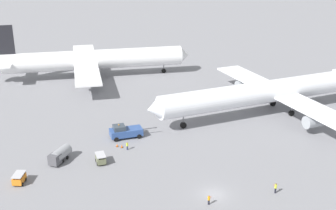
# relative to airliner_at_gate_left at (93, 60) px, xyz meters

# --- Properties ---
(ground_plane) EXTENTS (600.00, 600.00, 0.00)m
(ground_plane) POSITION_rel_airliner_at_gate_left_xyz_m (24.11, -63.45, -5.05)
(ground_plane) COLOR gray
(airliner_at_gate_left) EXTENTS (55.13, 43.77, 15.64)m
(airliner_at_gate_left) POSITION_rel_airliner_at_gate_left_xyz_m (0.00, 0.00, 0.00)
(airliner_at_gate_left) COLOR white
(airliner_at_gate_left) RESTS_ON ground
(airliner_being_pushed) EXTENTS (56.46, 45.23, 15.17)m
(airliner_being_pushed) POSITION_rel_airliner_at_gate_left_xyz_m (42.41, -30.41, 0.07)
(airliner_being_pushed) COLOR white
(airliner_being_pushed) RESTS_ON ground
(pushback_tug) EXTENTS (9.59, 4.41, 2.98)m
(pushback_tug) POSITION_rel_airliner_at_gate_left_xyz_m (9.99, -41.54, -3.78)
(pushback_tug) COLOR #2D4C8C
(pushback_tug) RESTS_ON ground
(gse_fuel_bowser_stubby) EXTENTS (3.72, 5.24, 2.40)m
(gse_fuel_bowser_stubby) POSITION_rel_airliner_at_gate_left_xyz_m (-1.22, -51.08, -3.72)
(gse_fuel_bowser_stubby) COLOR gray
(gse_fuel_bowser_stubby) RESTS_ON ground
(gse_baggage_cart_trailing) EXTENTS (2.20, 3.04, 1.71)m
(gse_baggage_cart_trailing) POSITION_rel_airliner_at_gate_left_xyz_m (5.98, -52.11, -4.19)
(gse_baggage_cart_trailing) COLOR #666B4C
(gse_baggage_cart_trailing) RESTS_ON ground
(gse_baggage_cart_near_cluster) EXTENTS (1.87, 2.89, 1.71)m
(gse_baggage_cart_near_cluster) POSITION_rel_airliner_at_gate_left_xyz_m (-6.51, -58.14, -4.19)
(gse_baggage_cart_near_cluster) COLOR orange
(gse_baggage_cart_near_cluster) RESTS_ON ground
(ground_crew_marshaller_foreground) EXTENTS (0.36, 0.49, 1.56)m
(ground_crew_marshaller_foreground) POSITION_rel_airliner_at_gate_left_xyz_m (10.51, -47.11, -4.25)
(ground_crew_marshaller_foreground) COLOR #2D3351
(ground_crew_marshaller_foreground) RESTS_ON ground
(ground_crew_wing_walker_right) EXTENTS (0.50, 0.36, 1.56)m
(ground_crew_wing_walker_right) POSITION_rel_airliner_at_gate_left_xyz_m (22.88, -66.13, -4.25)
(ground_crew_wing_walker_right) COLOR black
(ground_crew_wing_walker_right) RESTS_ON ground
(ground_crew_ramp_agent_by_cones) EXTENTS (0.45, 0.38, 1.73)m
(ground_crew_ramp_agent_by_cones) POSITION_rel_airliner_at_gate_left_xyz_m (33.61, -63.67, -4.15)
(ground_crew_ramp_agent_by_cones) COLOR black
(ground_crew_ramp_agent_by_cones) RESTS_ON ground
(traffic_cone_wingtip_starboard) EXTENTS (0.44, 0.44, 0.60)m
(traffic_cone_wingtip_starboard) POSITION_rel_airliner_at_gate_left_xyz_m (9.45, -46.16, -4.77)
(traffic_cone_wingtip_starboard) COLOR orange
(traffic_cone_wingtip_starboard) RESTS_ON ground
(traffic_cone_nose_right) EXTENTS (0.44, 0.44, 0.60)m
(traffic_cone_nose_right) POSITION_rel_airliner_at_gate_left_xyz_m (8.55, -45.65, -4.77)
(traffic_cone_nose_right) COLOR orange
(traffic_cone_nose_right) RESTS_ON ground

